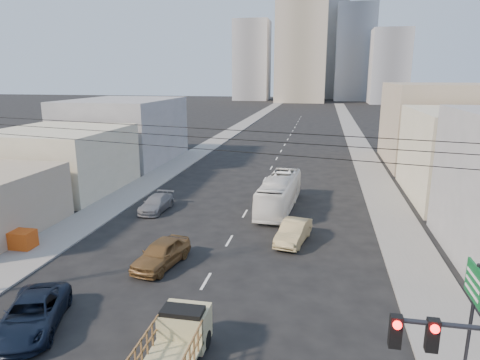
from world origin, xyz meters
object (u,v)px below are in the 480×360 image
(flatbed_pickup, at_px, (176,339))
(city_bus, at_px, (279,193))
(sedan_brown, at_px, (161,253))
(sedan_tan, at_px, (294,232))
(sedan_grey, at_px, (156,203))
(navy_pickup, at_px, (32,314))
(green_sign, at_px, (473,298))
(crate_stack, at_px, (20,239))

(flatbed_pickup, xyz_separation_m, city_bus, (1.86, 20.78, 0.29))
(sedan_brown, distance_m, sedan_tan, 9.05)
(sedan_grey, bearing_deg, navy_pickup, -84.52)
(green_sign, xyz_separation_m, crate_stack, (-24.16, 8.52, -3.05))
(green_sign, bearing_deg, navy_pickup, 177.88)
(navy_pickup, height_order, sedan_tan, sedan_tan)
(sedan_brown, xyz_separation_m, sedan_grey, (-4.30, 9.95, -0.15))
(city_bus, xyz_separation_m, crate_stack, (-15.60, -11.87, -0.69))
(green_sign, bearing_deg, sedan_tan, 117.58)
(green_sign, height_order, crate_stack, green_sign)
(sedan_brown, distance_m, crate_stack, 9.92)
(navy_pickup, xyz_separation_m, crate_stack, (-6.64, 7.87, -0.03))
(sedan_brown, xyz_separation_m, crate_stack, (-9.90, 0.61, -0.10))
(city_bus, distance_m, sedan_brown, 13.73)
(flatbed_pickup, xyz_separation_m, sedan_tan, (3.59, 13.49, -0.35))
(navy_pickup, distance_m, sedan_tan, 16.40)
(navy_pickup, relative_size, sedan_tan, 1.15)
(sedan_brown, xyz_separation_m, sedan_tan, (7.42, 5.19, -0.04))
(sedan_grey, distance_m, crate_stack, 10.89)
(sedan_tan, bearing_deg, green_sign, -51.27)
(city_bus, xyz_separation_m, sedan_tan, (1.73, -7.29, -0.64))
(navy_pickup, distance_m, city_bus, 21.68)
(navy_pickup, xyz_separation_m, sedan_tan, (10.68, 12.45, 0.02))
(sedan_grey, relative_size, green_sign, 0.88)
(sedan_tan, bearing_deg, sedan_brown, -133.90)
(navy_pickup, relative_size, crate_stack, 2.88)
(sedan_tan, bearing_deg, crate_stack, -154.04)
(flatbed_pickup, relative_size, green_sign, 0.88)
(city_bus, distance_m, sedan_tan, 7.52)
(sedan_grey, xyz_separation_m, crate_stack, (-5.60, -9.34, 0.05))
(navy_pickup, height_order, sedan_brown, sedan_brown)
(sedan_tan, relative_size, green_sign, 0.90)
(navy_pickup, relative_size, sedan_grey, 1.18)
(flatbed_pickup, xyz_separation_m, green_sign, (10.43, 0.40, 2.65))
(sedan_brown, bearing_deg, flatbed_pickup, -54.68)
(city_bus, bearing_deg, navy_pickup, -110.23)
(sedan_grey, height_order, green_sign, green_sign)
(flatbed_pickup, relative_size, navy_pickup, 0.85)
(green_sign, relative_size, crate_stack, 2.78)
(sedan_tan, xyz_separation_m, green_sign, (6.84, -13.10, 3.00))
(sedan_brown, bearing_deg, sedan_tan, 45.52)
(navy_pickup, bearing_deg, sedan_brown, 46.94)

